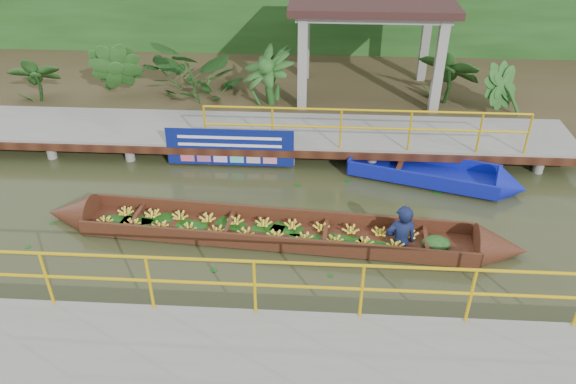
{
  "coord_description": "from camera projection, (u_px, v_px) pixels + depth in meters",
  "views": [
    {
      "loc": [
        1.68,
        -9.33,
        6.88
      ],
      "look_at": [
        1.09,
        0.5,
        0.6
      ],
      "focal_mm": 35.0,
      "sensor_mm": 36.0,
      "label": 1
    }
  ],
  "objects": [
    {
      "name": "moored_blue_boat",
      "position": [
        466.0,
        180.0,
        12.92
      ],
      "size": [
        4.14,
        2.12,
        0.96
      ],
      "rotation": [
        0.0,
        0.0,
        -0.29
      ],
      "color": "#0D1592",
      "rests_on": "ground"
    },
    {
      "name": "blue_banner",
      "position": [
        230.0,
        147.0,
        13.45
      ],
      "size": [
        3.07,
        0.04,
        0.96
      ],
      "color": "navy",
      "rests_on": "ground"
    },
    {
      "name": "foliage_backdrop",
      "position": [
        273.0,
        6.0,
        18.98
      ],
      "size": [
        30.0,
        0.8,
        4.0
      ],
      "primitive_type": "cube",
      "color": "#173F14",
      "rests_on": "ground"
    },
    {
      "name": "land_strip",
      "position": [
        267.0,
        83.0,
        17.83
      ],
      "size": [
        30.0,
        8.0,
        0.45
      ],
      "primitive_type": "cube",
      "color": "#352B1A",
      "rests_on": "ground"
    },
    {
      "name": "ground",
      "position": [
        234.0,
        228.0,
        11.64
      ],
      "size": [
        80.0,
        80.0,
        0.0
      ],
      "primitive_type": "plane",
      "color": "#2F3219",
      "rests_on": "ground"
    },
    {
      "name": "tropical_plants",
      "position": [
        259.0,
        79.0,
        15.46
      ],
      "size": [
        14.19,
        1.19,
        1.48
      ],
      "color": "#173F14",
      "rests_on": "ground"
    },
    {
      "name": "vendor_boat",
      "position": [
        294.0,
        228.0,
        11.21
      ],
      "size": [
        9.8,
        1.68,
        2.17
      ],
      "rotation": [
        0.0,
        0.0,
        -0.08
      ],
      "color": "#381E0F",
      "rests_on": "ground"
    },
    {
      "name": "pavilion",
      "position": [
        371.0,
        12.0,
        15.28
      ],
      "size": [
        4.4,
        3.0,
        3.0
      ],
      "color": "gray",
      "rests_on": "ground"
    },
    {
      "name": "far_dock",
      "position": [
        253.0,
        133.0,
        14.27
      ],
      "size": [
        16.0,
        2.06,
        1.66
      ],
      "color": "gray",
      "rests_on": "ground"
    }
  ]
}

